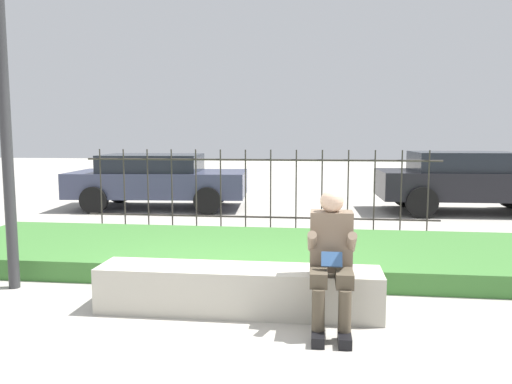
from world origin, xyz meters
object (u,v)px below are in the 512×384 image
(car_parked_right, at_px, (469,180))
(car_parked_left, at_px, (158,179))
(person_seated_reader, at_px, (331,254))
(street_lamp, at_px, (3,75))
(stone_bench, at_px, (238,292))

(car_parked_right, xyz_separation_m, car_parked_left, (-7.07, -0.16, -0.04))
(person_seated_reader, relative_size, street_lamp, 0.32)
(stone_bench, relative_size, car_parked_left, 0.66)
(street_lamp, bearing_deg, person_seated_reader, -11.86)
(stone_bench, bearing_deg, car_parked_right, 58.97)
(stone_bench, bearing_deg, street_lamp, 170.41)
(car_parked_left, relative_size, street_lamp, 1.08)
(stone_bench, xyz_separation_m, car_parked_left, (-2.97, 6.66, 0.49))
(stone_bench, xyz_separation_m, person_seated_reader, (0.89, -0.30, 0.48))
(stone_bench, xyz_separation_m, car_parked_right, (4.10, 6.82, 0.54))
(stone_bench, distance_m, street_lamp, 3.46)
(stone_bench, relative_size, car_parked_right, 0.69)
(car_parked_right, relative_size, car_parked_left, 0.96)
(car_parked_left, xyz_separation_m, street_lamp, (0.32, -6.21, 1.69))
(car_parked_right, bearing_deg, street_lamp, -138.54)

